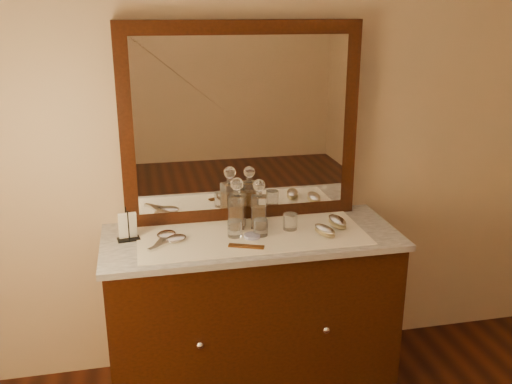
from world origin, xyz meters
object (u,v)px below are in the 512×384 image
hand_mirror_outer (165,236)px  brush_near (325,231)px  hand_mirror_inner (173,240)px  napkin_rack (128,227)px  decanter_right (259,209)px  pin_dish (252,236)px  brush_far (337,222)px  comb (246,246)px  mirror_frame (241,124)px  dresser_cabinet (252,314)px  decanter_left (237,208)px

hand_mirror_outer → brush_near: bearing=-9.2°
hand_mirror_inner → hand_mirror_outer: bearing=122.0°
napkin_rack → brush_near: bearing=-8.9°
napkin_rack → decanter_right: bearing=2.2°
pin_dish → brush_far: brush_far is taller
hand_mirror_outer → comb: bearing=-28.1°
mirror_frame → hand_mirror_inner: (-0.38, -0.26, -0.49)m
dresser_cabinet → brush_far: bearing=1.6°
decanter_left → brush_far: (0.50, -0.09, -0.08)m
pin_dish → hand_mirror_inner: (-0.37, 0.03, 0.00)m
hand_mirror_inner → pin_dish: bearing=-4.4°
mirror_frame → brush_near: 0.67m
pin_dish → brush_far: 0.46m
dresser_cabinet → brush_near: size_ratio=8.88×
napkin_rack → hand_mirror_inner: napkin_rack is taller
dresser_cabinet → brush_far: brush_far is taller
comb → hand_mirror_inner: hand_mirror_inner is taller
dresser_cabinet → napkin_rack: 0.78m
brush_near → mirror_frame: bearing=136.2°
pin_dish → brush_near: bearing=-6.5°
dresser_cabinet → decanter_left: 0.56m
brush_far → comb: bearing=-161.7°
dresser_cabinet → napkin_rack: napkin_rack is taller
decanter_right → hand_mirror_inner: decanter_right is taller
pin_dish → brush_far: (0.45, 0.06, 0.01)m
decanter_left → hand_mirror_outer: (-0.36, -0.06, -0.09)m
mirror_frame → pin_dish: mirror_frame is taller
mirror_frame → hand_mirror_outer: size_ratio=5.20×
comb → dresser_cabinet: bearing=91.6°
pin_dish → hand_mirror_outer: bearing=168.5°
pin_dish → decanter_left: bearing=107.1°
hand_mirror_inner → mirror_frame: bearing=34.3°
mirror_frame → dresser_cabinet: bearing=-90.0°
brush_far → hand_mirror_outer: brush_far is taller
pin_dish → hand_mirror_outer: size_ratio=0.35×
mirror_frame → napkin_rack: 0.76m
decanter_right → brush_near: bearing=-30.5°
dresser_cabinet → decanter_right: decanter_right is taller
brush_near → pin_dish: bearing=173.5°
mirror_frame → decanter_right: mirror_frame is taller
decanter_left → brush_far: size_ratio=1.61×
brush_near → comb: bearing=-170.3°
mirror_frame → comb: (-0.06, -0.40, -0.49)m
comb → brush_near: 0.41m
napkin_rack → decanter_left: 0.54m
pin_dish → brush_near: size_ratio=0.51×
dresser_cabinet → brush_near: brush_near is taller
dresser_cabinet → brush_near: (0.34, -0.09, 0.46)m
decanter_left → comb: bearing=-91.0°
napkin_rack → brush_near: napkin_rack is taller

